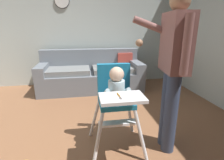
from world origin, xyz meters
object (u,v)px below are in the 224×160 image
Objects in this scene: couch at (92,74)px; wall_clock at (62,1)px; high_chair at (116,93)px; adult_standing at (173,68)px.

wall_clock is (-0.57, 0.48, 1.56)m from couch.
adult_standing reaches higher than high_chair.
wall_clock reaches higher than high_chair.
high_chair is at bearing -0.36° from adult_standing.
couch is at bearing -175.71° from high_chair.
adult_standing is 3.10m from wall_clock.
adult_standing reaches higher than couch.
couch is 2.12m from high_chair.
wall_clock is at bearing -130.05° from couch.
wall_clock reaches higher than couch.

